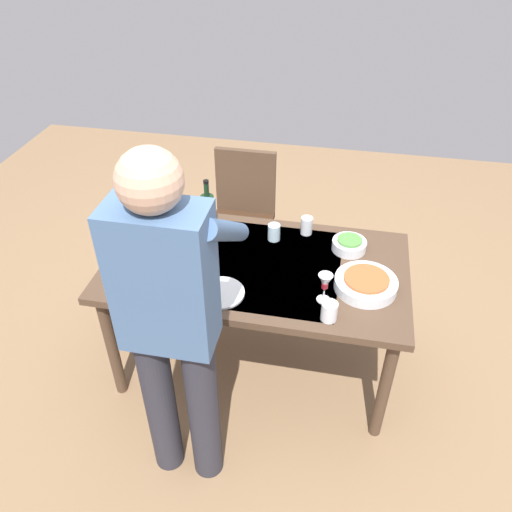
# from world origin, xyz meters

# --- Properties ---
(ground_plane) EXTENTS (6.00, 6.00, 0.00)m
(ground_plane) POSITION_xyz_m (0.00, 0.00, 0.00)
(ground_plane) COLOR #846647
(dining_table) EXTENTS (1.54, 0.85, 0.74)m
(dining_table) POSITION_xyz_m (0.00, 0.00, 0.66)
(dining_table) COLOR #4C3828
(dining_table) RESTS_ON ground_plane
(chair_near) EXTENTS (0.40, 0.40, 0.91)m
(chair_near) POSITION_xyz_m (0.25, -0.81, 0.53)
(chair_near) COLOR #352114
(chair_near) RESTS_ON ground_plane
(person_server) EXTENTS (0.42, 0.61, 1.69)m
(person_server) POSITION_xyz_m (0.20, 0.69, 0.96)
(person_server) COLOR #2D2D38
(person_server) RESTS_ON ground_plane
(wine_bottle) EXTENTS (0.07, 0.07, 0.30)m
(wine_bottle) POSITION_xyz_m (0.33, -0.28, 0.85)
(wine_bottle) COLOR black
(wine_bottle) RESTS_ON dining_table
(wine_glass_left) EXTENTS (0.07, 0.07, 0.15)m
(wine_glass_left) POSITION_xyz_m (-0.36, 0.21, 0.84)
(wine_glass_left) COLOR white
(wine_glass_left) RESTS_ON dining_table
(wine_glass_right) EXTENTS (0.07, 0.07, 0.15)m
(wine_glass_right) POSITION_xyz_m (0.60, -0.20, 0.84)
(wine_glass_right) COLOR white
(wine_glass_right) RESTS_ON dining_table
(water_cup_near_left) EXTENTS (0.06, 0.06, 0.10)m
(water_cup_near_left) POSITION_xyz_m (-0.22, -0.32, 0.79)
(water_cup_near_left) COLOR silver
(water_cup_near_left) RESTS_ON dining_table
(water_cup_near_right) EXTENTS (0.07, 0.07, 0.09)m
(water_cup_near_right) POSITION_xyz_m (-0.05, -0.23, 0.78)
(water_cup_near_right) COLOR silver
(water_cup_near_right) RESTS_ON dining_table
(water_cup_far_left) EXTENTS (0.06, 0.06, 0.10)m
(water_cup_far_left) POSITION_xyz_m (0.44, -0.29, 0.79)
(water_cup_far_left) COLOR silver
(water_cup_far_left) RESTS_ON dining_table
(water_cup_far_right) EXTENTS (0.07, 0.07, 0.09)m
(water_cup_far_right) POSITION_xyz_m (-0.40, 0.33, 0.78)
(water_cup_far_right) COLOR silver
(water_cup_far_right) RESTS_ON dining_table
(serving_bowl_pasta) EXTENTS (0.30, 0.30, 0.07)m
(serving_bowl_pasta) POSITION_xyz_m (-0.55, 0.09, 0.77)
(serving_bowl_pasta) COLOR silver
(serving_bowl_pasta) RESTS_ON dining_table
(side_bowl_salad) EXTENTS (0.18, 0.18, 0.07)m
(side_bowl_salad) POSITION_xyz_m (-0.46, -0.22, 0.77)
(side_bowl_salad) COLOR silver
(side_bowl_salad) RESTS_ON dining_table
(dinner_plate_near) EXTENTS (0.23, 0.23, 0.01)m
(dinner_plate_near) POSITION_xyz_m (0.12, 0.26, 0.74)
(dinner_plate_near) COLOR silver
(dinner_plate_near) RESTS_ON dining_table
(dinner_plate_far) EXTENTS (0.23, 0.23, 0.01)m
(dinner_plate_far) POSITION_xyz_m (0.45, -0.06, 0.74)
(dinner_plate_far) COLOR silver
(dinner_plate_far) RESTS_ON dining_table
(table_knife) EXTENTS (0.05, 0.20, 0.00)m
(table_knife) POSITION_xyz_m (0.55, 0.17, 0.74)
(table_knife) COLOR silver
(table_knife) RESTS_ON dining_table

